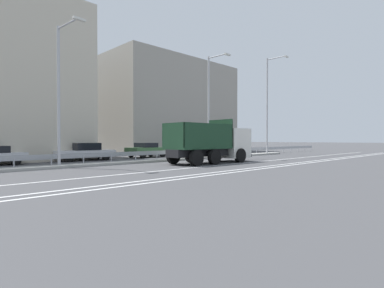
# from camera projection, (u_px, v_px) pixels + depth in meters

# --- Properties ---
(ground_plane) EXTENTS (320.00, 320.00, 0.00)m
(ground_plane) POSITION_uv_depth(u_px,v_px,m) (199.00, 162.00, 22.60)
(ground_plane) COLOR #424244
(lane_strip_0) EXTENTS (56.79, 0.16, 0.01)m
(lane_strip_0) POSITION_uv_depth(u_px,v_px,m) (229.00, 164.00, 20.39)
(lane_strip_0) COLOR silver
(lane_strip_0) RESTS_ON ground_plane
(lane_strip_1) EXTENTS (56.79, 0.16, 0.01)m
(lane_strip_1) POSITION_uv_depth(u_px,v_px,m) (261.00, 167.00, 18.54)
(lane_strip_1) COLOR silver
(lane_strip_1) RESTS_ON ground_plane
(lane_strip_2) EXTENTS (56.79, 0.16, 0.01)m
(lane_strip_2) POSITION_uv_depth(u_px,v_px,m) (271.00, 168.00, 18.06)
(lane_strip_2) COLOR silver
(lane_strip_2) RESTS_ON ground_plane
(median_island) EXTENTS (31.24, 1.10, 0.18)m
(median_island) POSITION_uv_depth(u_px,v_px,m) (177.00, 159.00, 24.38)
(median_island) COLOR gray
(median_island) RESTS_ON ground_plane
(median_guardrail) EXTENTS (56.79, 0.09, 0.78)m
(median_guardrail) POSITION_uv_depth(u_px,v_px,m) (167.00, 153.00, 25.32)
(median_guardrail) COLOR #9EA0A5
(median_guardrail) RESTS_ON ground_plane
(dump_truck) EXTENTS (7.08, 2.84, 3.20)m
(dump_truck) POSITION_uv_depth(u_px,v_px,m) (218.00, 145.00, 22.31)
(dump_truck) COLOR silver
(dump_truck) RESTS_ON ground_plane
(median_road_sign) EXTENTS (0.77, 0.16, 2.62)m
(median_road_sign) POSITION_uv_depth(u_px,v_px,m) (197.00, 143.00, 25.97)
(median_road_sign) COLOR white
(median_road_sign) RESTS_ON ground_plane
(street_lamp_1) EXTENTS (0.71, 2.68, 8.46)m
(street_lamp_1) POSITION_uv_depth(u_px,v_px,m) (60.00, 88.00, 17.71)
(street_lamp_1) COLOR #ADADB2
(street_lamp_1) RESTS_ON ground_plane
(street_lamp_2) EXTENTS (0.70, 2.30, 9.11)m
(street_lamp_2) POSITION_uv_depth(u_px,v_px,m) (210.00, 102.00, 26.59)
(street_lamp_2) COLOR #ADADB2
(street_lamp_2) RESTS_ON ground_plane
(street_lamp_3) EXTENTS (0.70, 2.48, 10.79)m
(street_lamp_3) POSITION_uv_depth(u_px,v_px,m) (268.00, 102.00, 33.43)
(street_lamp_3) COLOR #ADADB2
(street_lamp_3) RESTS_ON ground_plane
(parked_car_3) EXTENTS (4.74, 2.16, 1.43)m
(parked_car_3) POSITION_uv_depth(u_px,v_px,m) (85.00, 152.00, 24.16)
(parked_car_3) COLOR silver
(parked_car_3) RESTS_ON ground_plane
(parked_car_4) EXTENTS (3.89, 2.16, 1.39)m
(parked_car_4) POSITION_uv_depth(u_px,v_px,m) (147.00, 150.00, 28.55)
(parked_car_4) COLOR #335B33
(parked_car_4) RESTS_ON ground_plane
(background_building_1) EXTENTS (18.13, 15.74, 12.21)m
(background_building_1) POSITION_uv_depth(u_px,v_px,m) (156.00, 109.00, 43.58)
(background_building_1) COLOR gray
(background_building_1) RESTS_ON ground_plane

